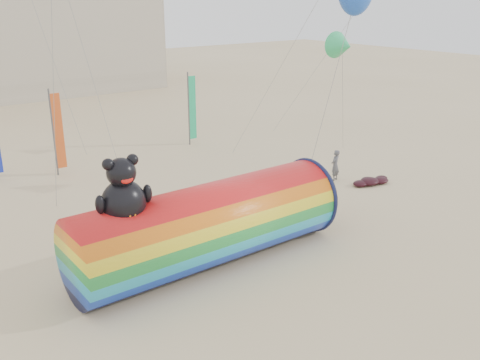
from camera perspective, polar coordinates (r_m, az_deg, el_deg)
ground at (r=23.53m, az=1.25°, el=-6.73°), size 160.00×160.00×0.00m
windsock_assembly at (r=21.27m, az=-3.34°, el=-4.57°), size 11.28×3.44×5.20m
kite_handler at (r=31.46m, az=10.12°, el=1.55°), size 0.76×0.61×1.82m
fabric_bundle at (r=31.51m, az=13.83°, el=-0.10°), size 2.62×1.35×0.41m
festival_banners at (r=34.78m, az=-15.89°, el=5.76°), size 13.98×1.37×5.20m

